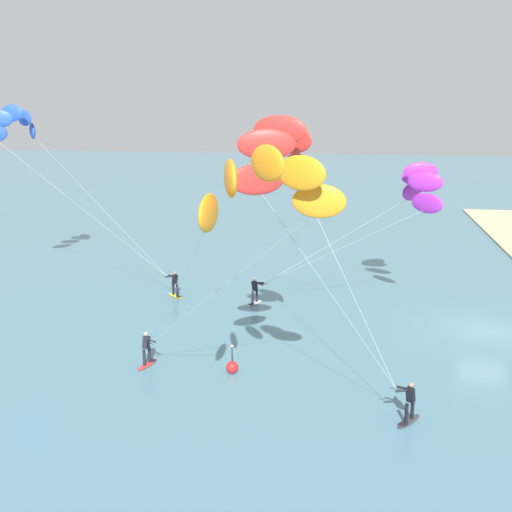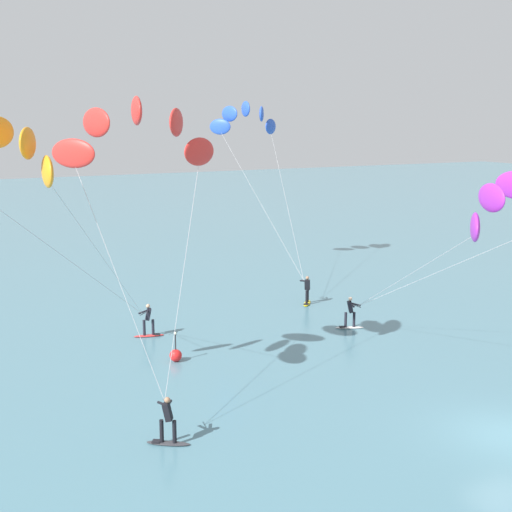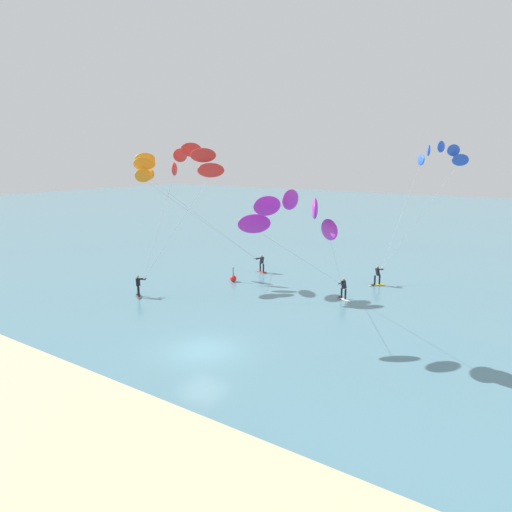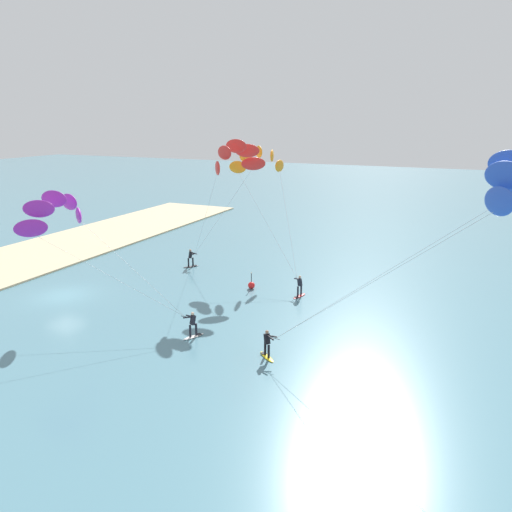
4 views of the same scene
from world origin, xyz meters
TOP-DOWN VIEW (x-y plane):
  - ground_plane at (0.00, 0.00)m, footprint 240.00×240.00m
  - sand_strip at (0.00, -11.09)m, footprint 80.00×11.48m
  - kitesurfer_nearshore at (-9.71, 10.03)m, footprint 6.39×7.27m
  - kitesurfer_mid_water at (4.75, 29.02)m, footprint 5.14×12.82m
  - kitesurfer_far_out at (-14.47, 10.24)m, footprint 10.53×9.49m
  - kitesurfer_downwind at (3.37, 3.94)m, footprint 6.09×11.15m
  - marker_buoy at (-7.41, 12.57)m, footprint 0.56×0.56m

SIDE VIEW (x-z plane):
  - ground_plane at x=0.00m, z-range 0.00..0.00m
  - sand_strip at x=0.00m, z-range 0.00..0.16m
  - marker_buoy at x=-7.41m, z-range -0.39..0.99m
  - kitesurfer_downwind at x=3.37m, z-range 2.83..11.60m
  - kitesurfer_far_out at x=-14.47m, z-range 3.84..14.69m
  - kitesurfer_nearshore at x=-9.71m, z-range 4.12..15.72m
  - kitesurfer_mid_water at x=4.75m, z-range 4.38..16.39m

